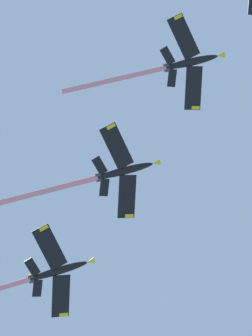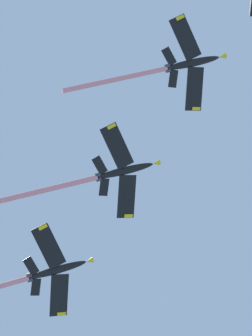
{
  "view_description": "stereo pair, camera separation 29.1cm",
  "coord_description": "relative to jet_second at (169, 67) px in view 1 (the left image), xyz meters",
  "views": [
    {
      "loc": [
        -43.89,
        -17.97,
        1.94
      ],
      "look_at": [
        -53.23,
        1.68,
        112.05
      ],
      "focal_mm": 59.04,
      "sensor_mm": 36.0,
      "label": 1
    },
    {
      "loc": [
        -44.15,
        -18.09,
        1.94
      ],
      "look_at": [
        -53.23,
        1.68,
        112.05
      ],
      "focal_mm": 59.04,
      "sensor_mm": 36.0,
      "label": 2
    }
  ],
  "objects": [
    {
      "name": "jet_third",
      "position": [
        -22.03,
        13.45,
        -6.21
      ],
      "size": [
        32.71,
        19.58,
        11.14
      ],
      "color": "black"
    },
    {
      "name": "jet_second",
      "position": [
        0.0,
        0.0,
        0.0
      ],
      "size": [
        33.41,
        19.64,
        11.91
      ],
      "color": "black"
    },
    {
      "name": "jet_fourth",
      "position": [
        -43.93,
        25.18,
        -11.01
      ],
      "size": [
        37.02,
        19.56,
        13.59
      ],
      "color": "black"
    }
  ]
}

